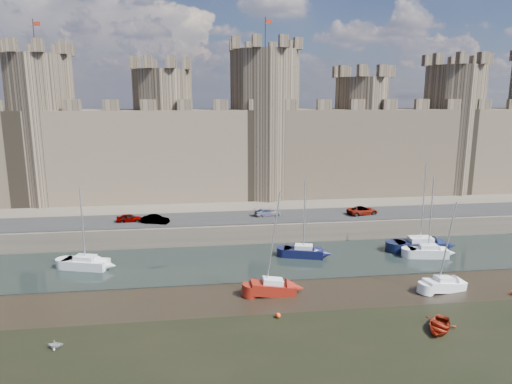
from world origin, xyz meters
TOP-DOWN VIEW (x-y plane):
  - water_channel at (0.00, 24.00)m, footprint 160.00×12.00m
  - quay at (0.00, 60.00)m, footprint 160.00×60.00m
  - road at (0.00, 34.00)m, footprint 160.00×7.00m
  - castle at (-0.64, 48.00)m, footprint 108.50×11.00m
  - car_0 at (-17.91, 33.79)m, footprint 3.28×1.47m
  - car_1 at (-14.47, 32.56)m, footprint 3.72×2.28m
  - car_2 at (0.40, 34.46)m, footprint 3.85×2.09m
  - car_3 at (13.47, 33.50)m, footprint 4.59×2.81m
  - sailboat_0 at (-21.34, 24.05)m, footprint 5.26×3.24m
  - sailboat_1 at (3.13, 24.60)m, footprint 4.89×3.03m
  - sailboat_2 at (17.53, 22.64)m, footprint 4.64×2.42m
  - sailboat_3 at (17.71, 24.90)m, footprint 6.33×2.87m
  - sailboat_4 at (-2.15, 14.97)m, footprint 4.30×1.68m
  - sailboat_5 at (14.48, 13.71)m, footprint 4.34×2.31m
  - dinghy_3 at (-19.87, 7.67)m, footprint 1.25×1.10m
  - dinghy_4 at (10.00, 6.41)m, footprint 3.99×4.17m
  - buoy_1 at (-2.47, 10.26)m, footprint 0.45×0.45m
  - buoy_3 at (20.46, 11.92)m, footprint 0.42×0.42m

SIDE VIEW (x-z plane):
  - water_channel at x=0.00m, z-range 0.00..0.08m
  - buoy_3 at x=20.46m, z-range 0.00..0.42m
  - buoy_1 at x=-2.47m, z-range 0.00..0.45m
  - dinghy_3 at x=-19.87m, z-range 0.00..0.62m
  - dinghy_4 at x=10.00m, z-range 0.00..0.70m
  - sailboat_5 at x=14.48m, z-range -3.78..5.11m
  - sailboat_0 at x=-21.34m, z-range -3.86..5.33m
  - sailboat_4 at x=-2.15m, z-range -4.29..5.77m
  - sailboat_1 at x=3.13m, z-range -3.83..5.32m
  - sailboat_2 at x=17.53m, z-range -3.99..5.55m
  - sailboat_3 at x=17.71m, z-range -4.58..6.23m
  - quay at x=0.00m, z-range 0.00..2.50m
  - road at x=0.00m, z-range 2.50..2.60m
  - car_2 at x=0.40m, z-range 2.50..3.56m
  - car_0 at x=-17.91m, z-range 2.50..3.60m
  - car_1 at x=-14.47m, z-range 2.50..3.66m
  - car_3 at x=13.47m, z-range 2.50..3.69m
  - castle at x=-0.64m, z-range -2.83..26.17m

